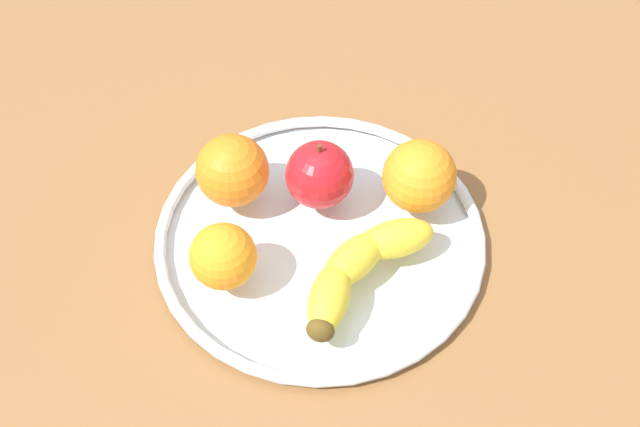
{
  "coord_description": "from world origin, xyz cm",
  "views": [
    {
      "loc": [
        33.47,
        34.94,
        66.37
      ],
      "look_at": [
        0.0,
        0.0,
        4.8
      ],
      "focal_mm": 44.54,
      "sensor_mm": 36.0,
      "label": 1
    }
  ],
  "objects_px": {
    "orange_back_left": "(419,176)",
    "orange_center": "(232,170)",
    "apple": "(319,175)",
    "banana": "(359,267)",
    "fruit_bowl": "(320,237)",
    "orange_back_right": "(223,256)"
  },
  "relations": [
    {
      "from": "orange_back_right",
      "to": "orange_center",
      "type": "xyz_separation_m",
      "value": [
        -0.07,
        -0.07,
        0.01
      ]
    },
    {
      "from": "orange_back_left",
      "to": "orange_center",
      "type": "height_order",
      "value": "same"
    },
    {
      "from": "apple",
      "to": "orange_back_left",
      "type": "bearing_deg",
      "value": 133.87
    },
    {
      "from": "orange_back_left",
      "to": "orange_back_right",
      "type": "bearing_deg",
      "value": -17.44
    },
    {
      "from": "fruit_bowl",
      "to": "orange_back_left",
      "type": "relative_size",
      "value": 4.46
    },
    {
      "from": "orange_back_right",
      "to": "fruit_bowl",
      "type": "bearing_deg",
      "value": 166.4
    },
    {
      "from": "fruit_bowl",
      "to": "banana",
      "type": "height_order",
      "value": "banana"
    },
    {
      "from": "fruit_bowl",
      "to": "orange_back_right",
      "type": "height_order",
      "value": "orange_back_right"
    },
    {
      "from": "apple",
      "to": "orange_center",
      "type": "xyz_separation_m",
      "value": [
        0.06,
        -0.06,
        0.0
      ]
    },
    {
      "from": "banana",
      "to": "orange_back_left",
      "type": "bearing_deg",
      "value": -169.03
    },
    {
      "from": "fruit_bowl",
      "to": "orange_center",
      "type": "xyz_separation_m",
      "value": [
        0.03,
        -0.1,
        0.05
      ]
    },
    {
      "from": "orange_back_right",
      "to": "orange_back_left",
      "type": "height_order",
      "value": "orange_back_left"
    },
    {
      "from": "orange_back_left",
      "to": "orange_center",
      "type": "distance_m",
      "value": 0.19
    },
    {
      "from": "orange_back_left",
      "to": "orange_center",
      "type": "xyz_separation_m",
      "value": [
        0.13,
        -0.14,
        -0.0
      ]
    },
    {
      "from": "banana",
      "to": "apple",
      "type": "bearing_deg",
      "value": -116.2
    },
    {
      "from": "banana",
      "to": "apple",
      "type": "xyz_separation_m",
      "value": [
        -0.04,
        -0.1,
        0.02
      ]
    },
    {
      "from": "orange_back_right",
      "to": "orange_center",
      "type": "distance_m",
      "value": 0.1
    },
    {
      "from": "apple",
      "to": "orange_back_left",
      "type": "height_order",
      "value": "apple"
    },
    {
      "from": "fruit_bowl",
      "to": "orange_back_right",
      "type": "bearing_deg",
      "value": -13.6
    },
    {
      "from": "orange_back_right",
      "to": "orange_center",
      "type": "relative_size",
      "value": 0.85
    },
    {
      "from": "banana",
      "to": "orange_center",
      "type": "bearing_deg",
      "value": -86.31
    },
    {
      "from": "orange_back_right",
      "to": "orange_center",
      "type": "height_order",
      "value": "orange_center"
    }
  ]
}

